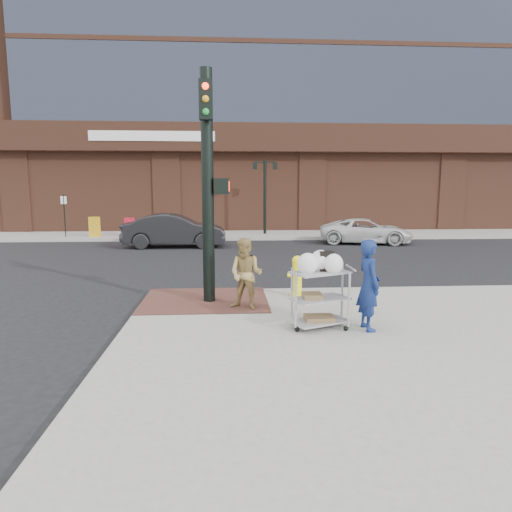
{
  "coord_description": "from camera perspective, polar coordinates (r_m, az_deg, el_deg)",
  "views": [
    {
      "loc": [
        -0.08,
        -9.22,
        2.66
      ],
      "look_at": [
        0.51,
        0.22,
        1.25
      ],
      "focal_mm": 32.0,
      "sensor_mm": 36.0,
      "label": 1
    }
  ],
  "objects": [
    {
      "name": "pedestrian_tan",
      "position": [
        9.47,
        -1.24,
        -2.26
      ],
      "size": [
        0.89,
        0.82,
        1.49
      ],
      "primitive_type": "imported",
      "rotation": [
        0.0,
        0.0,
        -0.43
      ],
      "color": "#9B8049",
      "rests_on": "sidewalk_near"
    },
    {
      "name": "minivan_white",
      "position": [
        22.67,
        13.56,
        3.05
      ],
      "size": [
        4.71,
        2.93,
        1.21
      ],
      "primitive_type": "imported",
      "rotation": [
        0.0,
        0.0,
        1.35
      ],
      "color": "silver",
      "rests_on": "ground"
    },
    {
      "name": "newsbox_yellow",
      "position": [
        25.27,
        -19.53,
        3.47
      ],
      "size": [
        0.55,
        0.53,
        1.03
      ],
      "primitive_type": "cube",
      "rotation": [
        0.0,
        0.0,
        -0.41
      ],
      "color": "gold",
      "rests_on": "sidewalk_far"
    },
    {
      "name": "utility_cart",
      "position": [
        8.3,
        7.98,
        -4.66
      ],
      "size": [
        1.15,
        0.92,
        1.4
      ],
      "color": "gray",
      "rests_on": "sidewalk_near"
    },
    {
      "name": "traffic_signal_pole",
      "position": [
        10.0,
        -5.95,
        9.41
      ],
      "size": [
        0.61,
        0.51,
        5.0
      ],
      "color": "black",
      "rests_on": "sidewalk_near"
    },
    {
      "name": "sidewalk_far",
      "position": [
        43.17,
        13.39,
        4.82
      ],
      "size": [
        65.0,
        36.0,
        0.15
      ],
      "primitive_type": "cube",
      "color": "gray",
      "rests_on": "ground"
    },
    {
      "name": "fire_hydrant",
      "position": [
        10.69,
        5.16,
        -2.45
      ],
      "size": [
        0.45,
        0.32,
        0.96
      ],
      "color": "#FFF215",
      "rests_on": "sidewalk_near"
    },
    {
      "name": "ground",
      "position": [
        9.59,
        -3.0,
        -7.63
      ],
      "size": [
        220.0,
        220.0,
        0.0
      ],
      "primitive_type": "plane",
      "color": "black",
      "rests_on": "ground"
    },
    {
      "name": "sedan_dark",
      "position": [
        21.0,
        -10.15,
        3.16
      ],
      "size": [
        4.61,
        1.62,
        1.52
      ],
      "primitive_type": "imported",
      "rotation": [
        0.0,
        0.0,
        1.57
      ],
      "color": "black",
      "rests_on": "ground"
    },
    {
      "name": "bank_building",
      "position": [
        42.13,
        3.79,
        24.29
      ],
      "size": [
        42.0,
        26.0,
        28.0
      ],
      "primitive_type": "cube",
      "color": "brown",
      "rests_on": "sidewalk_far"
    },
    {
      "name": "woman_blue",
      "position": [
        8.33,
        13.91,
        -3.53
      ],
      "size": [
        0.45,
        0.63,
        1.63
      ],
      "primitive_type": "imported",
      "rotation": [
        0.0,
        0.0,
        1.68
      ],
      "color": "navy",
      "rests_on": "sidewalk_near"
    },
    {
      "name": "newsbox_red",
      "position": [
        25.18,
        -15.53,
        3.55
      ],
      "size": [
        0.5,
        0.48,
        0.96
      ],
      "primitive_type": "cube",
      "rotation": [
        0.0,
        0.0,
        -0.32
      ],
      "color": "red",
      "rests_on": "sidewalk_far"
    },
    {
      "name": "lamp_post",
      "position": [
        25.3,
        1.13,
        8.39
      ],
      "size": [
        1.32,
        0.22,
        4.0
      ],
      "color": "black",
      "rests_on": "sidewalk_far"
    },
    {
      "name": "brick_curb_ramp",
      "position": [
        10.44,
        -6.37,
        -5.46
      ],
      "size": [
        2.8,
        2.4,
        0.01
      ],
      "primitive_type": "cube",
      "color": "#553228",
      "rests_on": "sidewalk_near"
    },
    {
      "name": "parking_sign",
      "position": [
        25.68,
        -22.82,
        4.67
      ],
      "size": [
        0.05,
        0.05,
        2.2
      ],
      "primitive_type": "cylinder",
      "color": "black",
      "rests_on": "sidewalk_far"
    }
  ]
}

